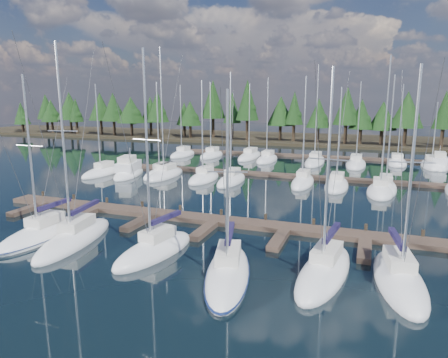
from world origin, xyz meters
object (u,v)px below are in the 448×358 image
at_px(front_sailboat_3, 155,250).
at_px(front_sailboat_4, 228,273).
at_px(front_sailboat_5, 324,271).
at_px(front_sailboat_6, 399,279).
at_px(main_dock, 214,222).
at_px(motor_yacht_left, 129,172).
at_px(front_sailboat_1, 43,234).
at_px(front_sailboat_2, 75,238).
at_px(motor_yacht_right, 439,165).

xyz_separation_m(front_sailboat_3, front_sailboat_4, (5.91, -1.69, -0.03)).
distance_m(front_sailboat_5, front_sailboat_6, 4.15).
distance_m(main_dock, motor_yacht_left, 25.36).
bearing_deg(front_sailboat_1, front_sailboat_2, 0.51).
distance_m(front_sailboat_3, motor_yacht_right, 51.19).
bearing_deg(front_sailboat_5, front_sailboat_3, -177.20).
distance_m(front_sailboat_2, motor_yacht_right, 54.59).
height_order(front_sailboat_2, motor_yacht_right, front_sailboat_2).
bearing_deg(front_sailboat_6, front_sailboat_1, -177.86).
xyz_separation_m(front_sailboat_4, motor_yacht_left, (-23.76, 25.55, 0.22)).
xyz_separation_m(front_sailboat_3, motor_yacht_right, (23.37, 45.54, 0.15)).
xyz_separation_m(front_sailboat_3, front_sailboat_5, (11.26, 0.55, -0.02)).
distance_m(front_sailboat_6, motor_yacht_left, 40.42).
distance_m(front_sailboat_5, motor_yacht_right, 46.59).
relative_size(front_sailboat_5, front_sailboat_6, 1.00).
distance_m(front_sailboat_6, motor_yacht_right, 45.37).
bearing_deg(front_sailboat_5, front_sailboat_2, -178.13).
bearing_deg(front_sailboat_3, motor_yacht_right, 62.84).
relative_size(front_sailboat_1, front_sailboat_3, 0.90).
relative_size(main_dock, front_sailboat_5, 3.40).
distance_m(front_sailboat_4, motor_yacht_left, 34.89).
bearing_deg(front_sailboat_2, front_sailboat_1, -179.49).
height_order(front_sailboat_5, motor_yacht_right, front_sailboat_5).
xyz_separation_m(front_sailboat_1, motor_yacht_left, (-8.12, 23.92, 0.22)).
bearing_deg(motor_yacht_left, main_dock, -40.45).
bearing_deg(front_sailboat_2, motor_yacht_left, 115.06).
bearing_deg(main_dock, motor_yacht_left, 139.55).
xyz_separation_m(front_sailboat_5, front_sailboat_6, (4.14, 0.33, 0.00)).
bearing_deg(main_dock, front_sailboat_2, -137.51).
distance_m(front_sailboat_3, front_sailboat_5, 11.27).
bearing_deg(motor_yacht_right, front_sailboat_1, -125.98).
relative_size(front_sailboat_3, motor_yacht_right, 1.71).
height_order(front_sailboat_1, motor_yacht_right, front_sailboat_1).
height_order(front_sailboat_2, front_sailboat_6, front_sailboat_2).
distance_m(front_sailboat_3, front_sailboat_4, 6.14).
bearing_deg(front_sailboat_4, front_sailboat_1, 174.05).
bearing_deg(front_sailboat_3, front_sailboat_2, -179.71).
height_order(front_sailboat_3, front_sailboat_6, front_sailboat_3).
relative_size(front_sailboat_1, motor_yacht_left, 1.36).
relative_size(front_sailboat_4, motor_yacht_right, 1.41).
relative_size(main_dock, front_sailboat_2, 2.94).
bearing_deg(main_dock, front_sailboat_6, -25.08).
xyz_separation_m(main_dock, front_sailboat_6, (13.96, -6.53, 0.08)).
relative_size(front_sailboat_1, front_sailboat_4, 1.10).
xyz_separation_m(front_sailboat_5, motor_yacht_right, (12.11, 44.99, 0.17)).
xyz_separation_m(main_dock, front_sailboat_5, (9.82, -6.86, 0.08)).
relative_size(front_sailboat_6, motor_yacht_right, 1.56).
xyz_separation_m(main_dock, front_sailboat_2, (-8.12, -7.44, 0.10)).
xyz_separation_m(front_sailboat_3, front_sailboat_6, (15.40, 0.88, -0.02)).
relative_size(front_sailboat_1, front_sailboat_5, 1.00).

